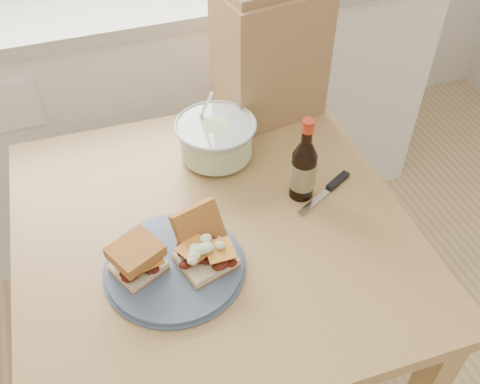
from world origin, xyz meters
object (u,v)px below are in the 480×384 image
object	(u,v)px
dining_table	(214,255)
paper_bag	(270,55)
coleslaw_bowl	(216,141)
beer_bottle	(303,168)
plate	(175,266)

from	to	relation	value
dining_table	paper_bag	world-z (taller)	paper_bag
coleslaw_bowl	beer_bottle	xyz separation A→B (m)	(0.15, -0.20, 0.03)
coleslaw_bowl	paper_bag	xyz separation A→B (m)	(0.21, 0.15, 0.13)
plate	beer_bottle	size ratio (longest dim) A/B	1.32
plate	coleslaw_bowl	size ratio (longest dim) A/B	1.41
coleslaw_bowl	paper_bag	size ratio (longest dim) A/B	0.58
dining_table	paper_bag	distance (m)	0.56
dining_table	plate	xyz separation A→B (m)	(-0.12, -0.10, 0.12)
coleslaw_bowl	paper_bag	world-z (taller)	paper_bag
paper_bag	dining_table	bearing A→B (deg)	-135.60
plate	paper_bag	distance (m)	0.65
paper_bag	coleslaw_bowl	bearing A→B (deg)	-152.34
beer_bottle	coleslaw_bowl	bearing A→B (deg)	122.50
beer_bottle	paper_bag	size ratio (longest dim) A/B	0.62
dining_table	coleslaw_bowl	world-z (taller)	coleslaw_bowl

